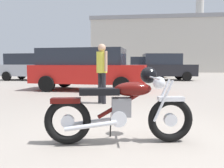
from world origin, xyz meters
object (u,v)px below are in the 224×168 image
vintage_motorcycle (123,108)px  bystander (102,67)px  dark_sedan_left (29,67)px  white_estate_far (164,67)px  red_hatchback_near (142,67)px  blue_hatchback_right (87,68)px

vintage_motorcycle → bystander: bystander is taller
vintage_motorcycle → dark_sedan_left: (-6.74, 11.50, 0.43)m
dark_sedan_left → white_estate_far: bearing=11.1°
red_hatchback_near → dark_sedan_left: bearing=24.6°
white_estate_far → dark_sedan_left: same height
blue_hatchback_right → white_estate_far: white_estate_far is taller
bystander → vintage_motorcycle: bearing=-120.2°
vintage_motorcycle → white_estate_far: 12.42m
red_hatchback_near → blue_hatchback_right: bearing=71.4°
bystander → white_estate_far: (3.09, 9.11, -0.10)m
blue_hatchback_right → vintage_motorcycle: bearing=-67.9°
blue_hatchback_right → red_hatchback_near: 9.64m
white_estate_far → vintage_motorcycle: bearing=-106.1°
blue_hatchback_right → white_estate_far: bearing=62.2°
bystander → red_hatchback_near: bearing=38.7°
bystander → red_hatchback_near: size_ratio=0.39×
bystander → blue_hatchback_right: bearing=65.4°
dark_sedan_left → red_hatchback_near: dark_sedan_left is taller
blue_hatchback_right → dark_sedan_left: dark_sedan_left is taller
blue_hatchback_right → dark_sedan_left: 7.34m
blue_hatchback_right → white_estate_far: 7.29m
white_estate_far → bystander: bearing=-113.7°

